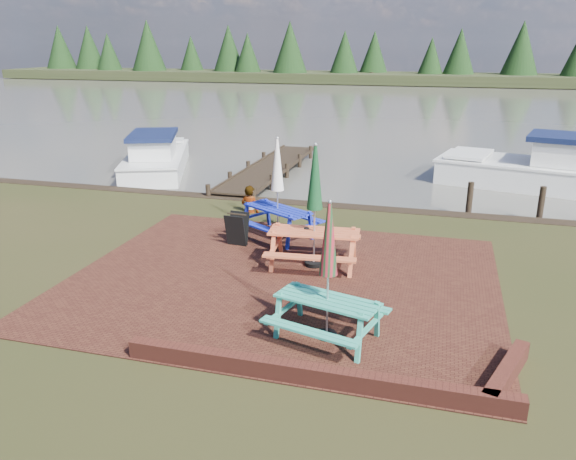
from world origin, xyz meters
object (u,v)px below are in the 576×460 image
at_px(jetty, 270,168).
at_px(person, 249,186).
at_px(picnic_table_blue, 278,204).
at_px(boat_near, 559,172).
at_px(chalkboard, 237,229).
at_px(boat_jetty, 156,159).
at_px(picnic_table_teal, 328,293).
at_px(picnic_table_red, 314,225).

bearing_deg(jetty, person, -78.48).
bearing_deg(picnic_table_blue, boat_near, 75.93).
bearing_deg(chalkboard, boat_jetty, 133.13).
xyz_separation_m(picnic_table_teal, picnic_table_blue, (-2.32, 4.85, 0.06)).
xyz_separation_m(picnic_table_blue, chalkboard, (-0.80, -0.86, -0.49)).
distance_m(picnic_table_blue, boat_jetty, 10.06).
xyz_separation_m(picnic_table_red, picnic_table_blue, (-1.36, 1.70, -0.07)).
bearing_deg(picnic_table_red, person, 122.32).
bearing_deg(picnic_table_teal, chalkboard, 143.34).
relative_size(jetty, person, 5.59).
bearing_deg(person, picnic_table_blue, 139.35).
height_order(picnic_table_teal, boat_near, picnic_table_teal).
height_order(chalkboard, boat_near, boat_near).
xyz_separation_m(boat_jetty, person, (5.77, -5.01, 0.45)).
height_order(boat_jetty, person, person).
distance_m(picnic_table_teal, jetty, 13.43).
bearing_deg(boat_near, picnic_table_red, 159.70).
bearing_deg(person, picnic_table_red, 140.37).
xyz_separation_m(jetty, person, (1.15, -5.66, 0.70)).
height_order(picnic_table_blue, chalkboard, picnic_table_blue).
bearing_deg(picnic_table_teal, boat_jetty, 144.20).
height_order(chalkboard, boat_jetty, boat_jetty).
height_order(boat_near, person, boat_near).
distance_m(picnic_table_teal, boat_jetty, 15.20).
bearing_deg(jetty, boat_jetty, -171.94).
xyz_separation_m(picnic_table_blue, person, (-1.45, 1.96, -0.10)).
bearing_deg(boat_near, jetty, 106.95).
relative_size(picnic_table_teal, boat_jetty, 0.36).
height_order(jetty, boat_jetty, boat_jetty).
relative_size(picnic_table_red, chalkboard, 3.38).
relative_size(picnic_table_blue, boat_near, 0.31).
height_order(picnic_table_red, person, picnic_table_red).
bearing_deg(boat_jetty, boat_near, -16.95).
height_order(picnic_table_red, picnic_table_blue, picnic_table_red).
xyz_separation_m(picnic_table_blue, boat_jetty, (-7.22, 6.97, -0.55)).
height_order(picnic_table_teal, chalkboard, picnic_table_teal).
distance_m(picnic_table_red, boat_near, 12.00).
bearing_deg(picnic_table_teal, picnic_table_red, 122.22).
xyz_separation_m(picnic_table_blue, boat_near, (8.06, 8.24, -0.46)).
height_order(picnic_table_red, boat_near, picnic_table_red).
bearing_deg(picnic_table_blue, boat_jetty, 166.30).
relative_size(picnic_table_teal, boat_near, 0.29).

